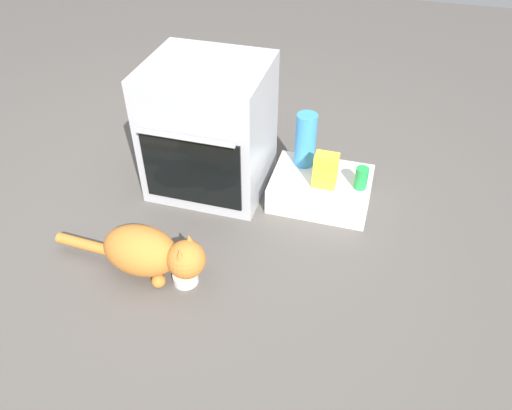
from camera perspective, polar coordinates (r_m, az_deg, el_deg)
name	(u,v)px	position (r m, az deg, el deg)	size (l,w,h in m)	color
ground	(185,231)	(2.52, -8.32, -3.01)	(8.00, 8.00, 0.00)	#56514C
oven	(209,128)	(2.62, -5.54, 8.90)	(0.61, 0.59, 0.70)	#B7BABF
pantry_cabinet	(321,189)	(2.65, 7.55, 1.90)	(0.52, 0.38, 0.15)	white
food_bowl	(186,277)	(2.26, -8.22, -8.29)	(0.12, 0.12, 0.07)	white
cat	(149,252)	(2.25, -12.34, -5.42)	(0.77, 0.25, 0.25)	#C6752D
water_bottle	(306,140)	(2.62, 5.80, 7.56)	(0.11, 0.11, 0.30)	#388CD1
snack_bag	(325,170)	(2.51, 8.11, 4.02)	(0.12, 0.09, 0.18)	yellow
soda_can	(361,178)	(2.54, 12.18, 3.09)	(0.07, 0.07, 0.12)	green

